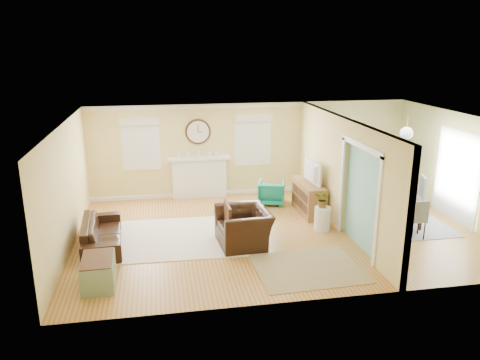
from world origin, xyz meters
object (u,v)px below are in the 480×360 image
green_chair (271,192)px  credenza (309,198)px  eames_chair (244,227)px  sofa (102,233)px  dining_table (390,206)px

green_chair → credenza: credenza is taller
eames_chair → credenza: (1.99, 1.65, 0.01)m
credenza → green_chair: bearing=132.6°
sofa → green_chair: green_chair is taller
eames_chair → credenza: credenza is taller
eames_chair → green_chair: (1.22, 2.49, -0.07)m
sofa → green_chair: size_ratio=2.86×
sofa → dining_table: size_ratio=1.09×
sofa → dining_table: (6.82, 0.45, 0.03)m
credenza → dining_table: (1.84, -0.76, -0.08)m
sofa → credenza: bearing=-80.6°
green_chair → dining_table: size_ratio=0.38×
eames_chair → credenza: size_ratio=0.85×
green_chair → sofa: bearing=43.5°
sofa → dining_table: dining_table is taller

